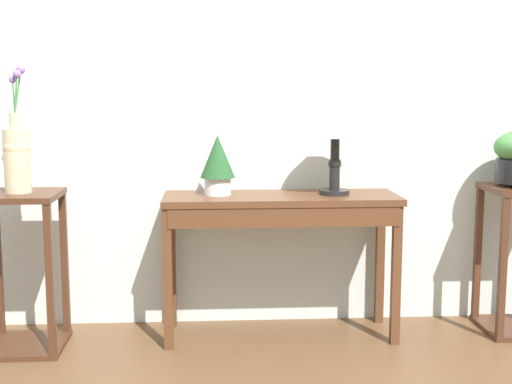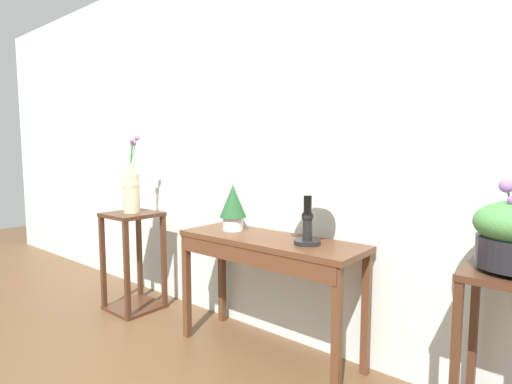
{
  "view_description": "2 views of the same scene",
  "coord_description": "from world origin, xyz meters",
  "px_view_note": "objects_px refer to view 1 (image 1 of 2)",
  "views": [
    {
      "loc": [
        -0.36,
        -2.62,
        1.32
      ],
      "look_at": [
        -0.13,
        1.05,
        0.78
      ],
      "focal_mm": 49.33,
      "sensor_mm": 36.0,
      "label": 1
    },
    {
      "loc": [
        1.52,
        -0.94,
        1.31
      ],
      "look_at": [
        -0.1,
        1.0,
        1.05
      ],
      "focal_mm": 28.13,
      "sensor_mm": 36.0,
      "label": 2
    }
  ],
  "objects_px": {
    "potted_plant_on_console": "(218,162)",
    "flower_vase_tall_left": "(17,153)",
    "table_lamp": "(335,125)",
    "pedestal_stand_left": "(23,272)",
    "console_table": "(280,216)"
  },
  "relations": [
    {
      "from": "console_table",
      "to": "potted_plant_on_console",
      "type": "bearing_deg",
      "value": 171.31
    },
    {
      "from": "potted_plant_on_console",
      "to": "pedestal_stand_left",
      "type": "bearing_deg",
      "value": -171.75
    },
    {
      "from": "pedestal_stand_left",
      "to": "potted_plant_on_console",
      "type": "bearing_deg",
      "value": 8.25
    },
    {
      "from": "table_lamp",
      "to": "flower_vase_tall_left",
      "type": "bearing_deg",
      "value": -175.84
    },
    {
      "from": "table_lamp",
      "to": "flower_vase_tall_left",
      "type": "xyz_separation_m",
      "value": [
        -1.6,
        -0.12,
        -0.13
      ]
    },
    {
      "from": "table_lamp",
      "to": "potted_plant_on_console",
      "type": "height_order",
      "value": "table_lamp"
    },
    {
      "from": "potted_plant_on_console",
      "to": "flower_vase_tall_left",
      "type": "height_order",
      "value": "flower_vase_tall_left"
    },
    {
      "from": "console_table",
      "to": "pedestal_stand_left",
      "type": "xyz_separation_m",
      "value": [
        -1.32,
        -0.09,
        -0.25
      ]
    },
    {
      "from": "table_lamp",
      "to": "potted_plant_on_console",
      "type": "relative_size",
      "value": 1.55
    },
    {
      "from": "potted_plant_on_console",
      "to": "flower_vase_tall_left",
      "type": "relative_size",
      "value": 0.5
    },
    {
      "from": "table_lamp",
      "to": "pedestal_stand_left",
      "type": "height_order",
      "value": "table_lamp"
    },
    {
      "from": "pedestal_stand_left",
      "to": "flower_vase_tall_left",
      "type": "bearing_deg",
      "value": 68.99
    },
    {
      "from": "table_lamp",
      "to": "potted_plant_on_console",
      "type": "bearing_deg",
      "value": 177.58
    },
    {
      "from": "console_table",
      "to": "pedestal_stand_left",
      "type": "height_order",
      "value": "pedestal_stand_left"
    },
    {
      "from": "table_lamp",
      "to": "potted_plant_on_console",
      "type": "xyz_separation_m",
      "value": [
        -0.61,
        0.03,
        -0.2
      ]
    }
  ]
}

